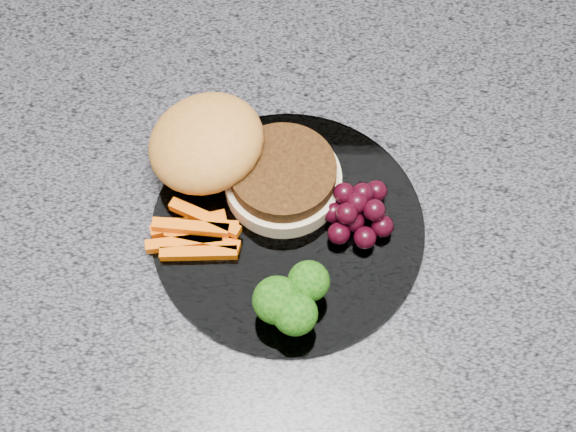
% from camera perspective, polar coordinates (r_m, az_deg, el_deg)
% --- Properties ---
extents(island_cabinet, '(1.20, 0.60, 0.86)m').
position_cam_1_polar(island_cabinet, '(1.21, -2.67, -10.08)').
color(island_cabinet, '#51351B').
rests_on(island_cabinet, ground).
extents(countertop, '(1.20, 0.60, 0.04)m').
position_cam_1_polar(countertop, '(0.80, -4.00, -0.05)').
color(countertop, '#51525C').
rests_on(countertop, island_cabinet).
extents(plate, '(0.26, 0.26, 0.01)m').
position_cam_1_polar(plate, '(0.76, 0.00, -0.81)').
color(plate, white).
rests_on(plate, countertop).
extents(burger, '(0.22, 0.17, 0.06)m').
position_cam_1_polar(burger, '(0.77, -3.90, 4.15)').
color(burger, beige).
rests_on(burger, plate).
extents(carrot_sticks, '(0.09, 0.06, 0.02)m').
position_cam_1_polar(carrot_sticks, '(0.75, -6.58, -1.21)').
color(carrot_sticks, '#F16104').
rests_on(carrot_sticks, plate).
extents(broccoli, '(0.07, 0.07, 0.05)m').
position_cam_1_polar(broccoli, '(0.70, 0.24, -5.97)').
color(broccoli, '#5C9235').
rests_on(broccoli, plate).
extents(grape_bunch, '(0.07, 0.07, 0.04)m').
position_cam_1_polar(grape_bunch, '(0.75, 5.03, 0.36)').
color(grape_bunch, black).
rests_on(grape_bunch, plate).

